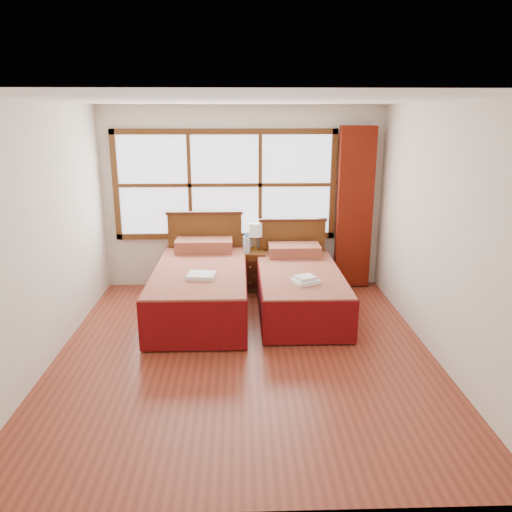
{
  "coord_description": "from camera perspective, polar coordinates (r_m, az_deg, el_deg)",
  "views": [
    {
      "loc": [
        -0.04,
        -4.89,
        2.47
      ],
      "look_at": [
        0.14,
        0.7,
        0.88
      ],
      "focal_mm": 35.0,
      "sensor_mm": 36.0,
      "label": 1
    }
  ],
  "objects": [
    {
      "name": "wall_right",
      "position": [
        5.43,
        20.29,
        2.45
      ],
      "size": [
        0.0,
        4.5,
        4.5
      ],
      "primitive_type": "plane",
      "rotation": [
        1.57,
        0.0,
        -1.57
      ],
      "color": "silver",
      "rests_on": "floor"
    },
    {
      "name": "bed_right",
      "position": [
        6.5,
        4.95,
        -3.54
      ],
      "size": [
        1.05,
        2.07,
        1.02
      ],
      "color": "#3D1C0C",
      "rests_on": "floor"
    },
    {
      "name": "wall_back",
      "position": [
        7.24,
        -1.53,
        6.6
      ],
      "size": [
        4.0,
        0.0,
        4.0
      ],
      "primitive_type": "plane",
      "rotation": [
        1.57,
        0.0,
        0.0
      ],
      "color": "silver",
      "rests_on": "floor"
    },
    {
      "name": "towels_left",
      "position": [
        5.94,
        -6.27,
        -2.24
      ],
      "size": [
        0.35,
        0.32,
        0.05
      ],
      "rotation": [
        0.0,
        0.0,
        -0.13
      ],
      "color": "white",
      "rests_on": "bed_left"
    },
    {
      "name": "ceiling",
      "position": [
        4.89,
        -1.46,
        17.42
      ],
      "size": [
        4.5,
        4.5,
        0.0
      ],
      "primitive_type": "plane",
      "rotation": [
        3.14,
        0.0,
        0.0
      ],
      "color": "white",
      "rests_on": "wall_back"
    },
    {
      "name": "nightstand",
      "position": [
        7.22,
        -0.73,
        -1.66
      ],
      "size": [
        0.43,
        0.43,
        0.58
      ],
      "color": "#522E12",
      "rests_on": "floor"
    },
    {
      "name": "bottle_near",
      "position": [
        7.02,
        -1.19,
        1.32
      ],
      "size": [
        0.07,
        0.07,
        0.27
      ],
      "color": "silver",
      "rests_on": "nightstand"
    },
    {
      "name": "bed_left",
      "position": [
        6.47,
        -6.29,
        -3.37
      ],
      "size": [
        1.16,
        2.25,
        1.13
      ],
      "color": "#3D1C0C",
      "rests_on": "floor"
    },
    {
      "name": "floor",
      "position": [
        5.48,
        -1.27,
        -10.89
      ],
      "size": [
        4.5,
        4.5,
        0.0
      ],
      "primitive_type": "plane",
      "color": "brown",
      "rests_on": "ground"
    },
    {
      "name": "window",
      "position": [
        7.17,
        -3.56,
        8.11
      ],
      "size": [
        3.16,
        0.06,
        1.56
      ],
      "color": "white",
      "rests_on": "wall_back"
    },
    {
      "name": "lamp",
      "position": [
        7.21,
        -0.06,
        2.93
      ],
      "size": [
        0.2,
        0.2,
        0.39
      ],
      "color": "#B6853A",
      "rests_on": "nightstand"
    },
    {
      "name": "towels_right",
      "position": [
        5.93,
        5.66,
        -2.74
      ],
      "size": [
        0.36,
        0.34,
        0.08
      ],
      "rotation": [
        0.0,
        0.0,
        0.4
      ],
      "color": "white",
      "rests_on": "bed_right"
    },
    {
      "name": "curtain",
      "position": [
        7.31,
        11.19,
        5.36
      ],
      "size": [
        0.5,
        0.16,
        2.3
      ],
      "primitive_type": "cube",
      "color": "maroon",
      "rests_on": "wall_back"
    },
    {
      "name": "wall_left",
      "position": [
        5.4,
        -23.12,
        2.09
      ],
      "size": [
        0.0,
        4.5,
        4.5
      ],
      "primitive_type": "plane",
      "rotation": [
        1.57,
        0.0,
        1.57
      ],
      "color": "silver",
      "rests_on": "floor"
    },
    {
      "name": "bottle_far",
      "position": [
        7.04,
        -1.0,
        1.28
      ],
      "size": [
        0.07,
        0.07,
        0.25
      ],
      "color": "silver",
      "rests_on": "nightstand"
    }
  ]
}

